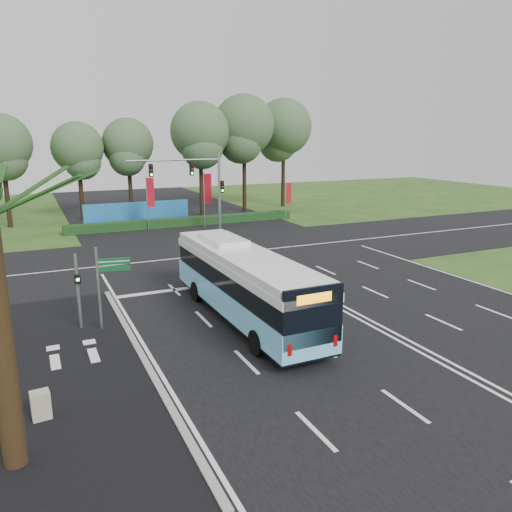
{
  "coord_description": "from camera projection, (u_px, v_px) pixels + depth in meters",
  "views": [
    {
      "loc": [
        -13.58,
        -20.99,
        8.41
      ],
      "look_at": [
        -2.97,
        2.0,
        2.28
      ],
      "focal_mm": 35.0,
      "sensor_mm": 36.0,
      "label": 1
    }
  ],
  "objects": [
    {
      "name": "kerb_strip",
      "position": [
        143.0,
        358.0,
        19.25
      ],
      "size": [
        0.25,
        18.0,
        0.12
      ],
      "primitive_type": "cube",
      "color": "gray",
      "rests_on": "ground"
    },
    {
      "name": "blue_hoarding",
      "position": [
        138.0,
        213.0,
        47.97
      ],
      "size": [
        10.0,
        0.3,
        2.2
      ],
      "primitive_type": "cube",
      "color": "#206DAE",
      "rests_on": "ground"
    },
    {
      "name": "banner_flag_right",
      "position": [
        288.0,
        195.0,
        49.79
      ],
      "size": [
        0.58,
        0.09,
        3.93
      ],
      "rotation": [
        0.0,
        0.0,
        -0.07
      ],
      "color": "gray",
      "rests_on": "ground"
    },
    {
      "name": "traffic_light_gantry",
      "position": [
        200.0,
        180.0,
        43.11
      ],
      "size": [
        8.41,
        0.28,
        7.0
      ],
      "color": "gray",
      "rests_on": "ground"
    },
    {
      "name": "street_sign",
      "position": [
        106.0,
        278.0,
        21.69
      ],
      "size": [
        1.45,
        0.35,
        3.76
      ],
      "rotation": [
        0.0,
        0.0,
        -0.19
      ],
      "color": "gray",
      "rests_on": "ground"
    },
    {
      "name": "ground",
      "position": [
        324.0,
        301.0,
        26.03
      ],
      "size": [
        120.0,
        120.0,
        0.0
      ],
      "primitive_type": "plane",
      "color": "#234918",
      "rests_on": "ground"
    },
    {
      "name": "road_cross",
      "position": [
        236.0,
        253.0,
        36.61
      ],
      "size": [
        120.0,
        14.0,
        0.05
      ],
      "primitive_type": "cube",
      "color": "black",
      "rests_on": "ground"
    },
    {
      "name": "utility_cabinet",
      "position": [
        41.0,
        406.0,
        15.06
      ],
      "size": [
        0.59,
        0.51,
        0.92
      ],
      "primitive_type": "cube",
      "rotation": [
        0.0,
        0.0,
        0.09
      ],
      "color": "#AAA089",
      "rests_on": "ground"
    },
    {
      "name": "pedestrian_signal",
      "position": [
        78.0,
        289.0,
        21.79
      ],
      "size": [
        0.29,
        0.42,
        3.44
      ],
      "rotation": [
        0.0,
        0.0,
        -0.07
      ],
      "color": "gray",
      "rests_on": "ground"
    },
    {
      "name": "hedge",
      "position": [
        185.0,
        222.0,
        47.55
      ],
      "size": [
        22.0,
        1.2,
        0.8
      ],
      "primitive_type": "cube",
      "color": "black",
      "rests_on": "ground"
    },
    {
      "name": "eucalyptus_row",
      "position": [
        167.0,
        134.0,
        51.86
      ],
      "size": [
        41.53,
        9.05,
        12.84
      ],
      "color": "black",
      "rests_on": "ground"
    },
    {
      "name": "banner_flag_mid",
      "position": [
        207.0,
        192.0,
        45.57
      ],
      "size": [
        0.76,
        0.1,
        5.16
      ],
      "rotation": [
        0.0,
        0.0,
        -0.06
      ],
      "color": "gray",
      "rests_on": "ground"
    },
    {
      "name": "bike_path",
      "position": [
        77.0,
        370.0,
        18.28
      ],
      "size": [
        5.0,
        18.0,
        0.06
      ],
      "primitive_type": "cube",
      "color": "black",
      "rests_on": "ground"
    },
    {
      "name": "banner_flag_left",
      "position": [
        150.0,
        196.0,
        44.79
      ],
      "size": [
        0.72,
        0.1,
        4.84
      ],
      "rotation": [
        0.0,
        0.0,
        -0.06
      ],
      "color": "gray",
      "rests_on": "ground"
    },
    {
      "name": "road_main",
      "position": [
        324.0,
        301.0,
        26.03
      ],
      "size": [
        20.0,
        120.0,
        0.04
      ],
      "primitive_type": "cube",
      "color": "black",
      "rests_on": "ground"
    },
    {
      "name": "city_bus",
      "position": [
        244.0,
        283.0,
        23.04
      ],
      "size": [
        2.75,
        12.18,
        3.49
      ],
      "rotation": [
        0.0,
        0.0,
        0.01
      ],
      "color": "#6DCDFE",
      "rests_on": "ground"
    }
  ]
}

